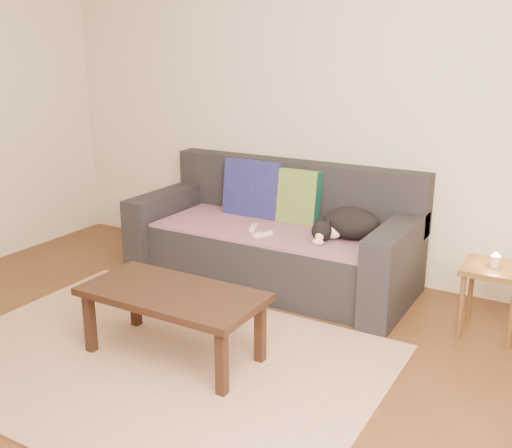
% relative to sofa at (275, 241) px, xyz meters
% --- Properties ---
extents(ground, '(4.50, 4.50, 0.00)m').
position_rel_sofa_xyz_m(ground, '(0.00, -1.57, -0.31)').
color(ground, brown).
rests_on(ground, ground).
extents(back_wall, '(4.50, 0.04, 2.60)m').
position_rel_sofa_xyz_m(back_wall, '(0.00, 0.43, 0.99)').
color(back_wall, beige).
rests_on(back_wall, ground).
extents(sofa, '(2.10, 0.94, 0.87)m').
position_rel_sofa_xyz_m(sofa, '(0.00, 0.00, 0.00)').
color(sofa, '#232328').
rests_on(sofa, ground).
extents(throw_blanket, '(1.66, 0.74, 0.02)m').
position_rel_sofa_xyz_m(throw_blanket, '(0.00, -0.09, 0.12)').
color(throw_blanket, '#4F2D55').
rests_on(throw_blanket, sofa).
extents(cushion_navy, '(0.48, 0.18, 0.49)m').
position_rel_sofa_xyz_m(cushion_navy, '(-0.29, 0.17, 0.32)').
color(cushion_navy, '#11144B').
rests_on(cushion_navy, throw_blanket).
extents(cushion_green, '(0.41, 0.16, 0.42)m').
position_rel_sofa_xyz_m(cushion_green, '(0.06, 0.17, 0.32)').
color(cushion_green, '#0B473F').
rests_on(cushion_green, throw_blanket).
extents(cat, '(0.50, 0.46, 0.22)m').
position_rel_sofa_xyz_m(cat, '(0.59, -0.04, 0.23)').
color(cat, black).
rests_on(cat, throw_blanket).
extents(wii_remote_a, '(0.08, 0.15, 0.03)m').
position_rel_sofa_xyz_m(wii_remote_a, '(-0.08, -0.19, 0.15)').
color(wii_remote_a, white).
rests_on(wii_remote_a, throw_blanket).
extents(wii_remote_b, '(0.10, 0.15, 0.03)m').
position_rel_sofa_xyz_m(wii_remote_b, '(0.06, -0.29, 0.15)').
color(wii_remote_b, white).
rests_on(wii_remote_b, throw_blanket).
extents(side_table, '(0.36, 0.36, 0.45)m').
position_rel_sofa_xyz_m(side_table, '(1.57, -0.12, 0.06)').
color(side_table, brown).
rests_on(side_table, ground).
extents(candle, '(0.06, 0.06, 0.09)m').
position_rel_sofa_xyz_m(candle, '(1.57, -0.12, 0.17)').
color(candle, beige).
rests_on(candle, side_table).
extents(rug, '(2.50, 1.80, 0.01)m').
position_rel_sofa_xyz_m(rug, '(0.00, -1.42, -0.30)').
color(rug, tan).
rests_on(rug, ground).
extents(coffee_table, '(1.03, 0.52, 0.41)m').
position_rel_sofa_xyz_m(coffee_table, '(0.07, -1.34, 0.05)').
color(coffee_table, '#311A13').
rests_on(coffee_table, rug).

